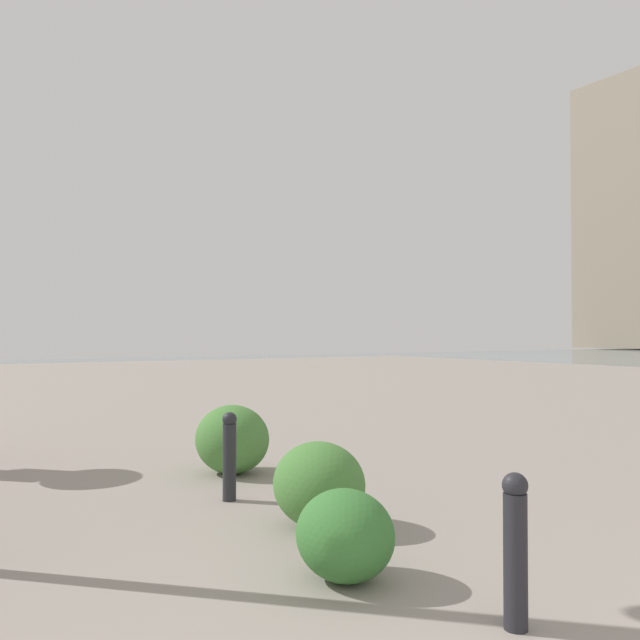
% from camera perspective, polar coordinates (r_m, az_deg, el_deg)
% --- Properties ---
extents(bollard_near, '(0.13, 0.13, 0.78)m').
position_cam_1_polar(bollard_near, '(3.65, 16.44, -18.22)').
color(bollard_near, '#232328').
rests_on(bollard_near, ground).
extents(bollard_mid, '(0.13, 0.13, 0.78)m').
position_cam_1_polar(bollard_mid, '(6.06, -7.78, -11.36)').
color(bollard_mid, '#232328').
rests_on(bollard_mid, ground).
extents(shrub_low, '(0.85, 0.77, 0.72)m').
position_cam_1_polar(shrub_low, '(7.20, -7.55, -10.12)').
color(shrub_low, '#477F38').
rests_on(shrub_low, ground).
extents(shrub_round, '(0.76, 0.69, 0.65)m').
position_cam_1_polar(shrub_round, '(5.24, -0.09, -13.93)').
color(shrub_round, '#477F38').
rests_on(shrub_round, ground).
extents(shrub_wide, '(0.64, 0.58, 0.54)m').
position_cam_1_polar(shrub_wide, '(4.18, 2.17, -17.98)').
color(shrub_wide, '#387533').
rests_on(shrub_wide, ground).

